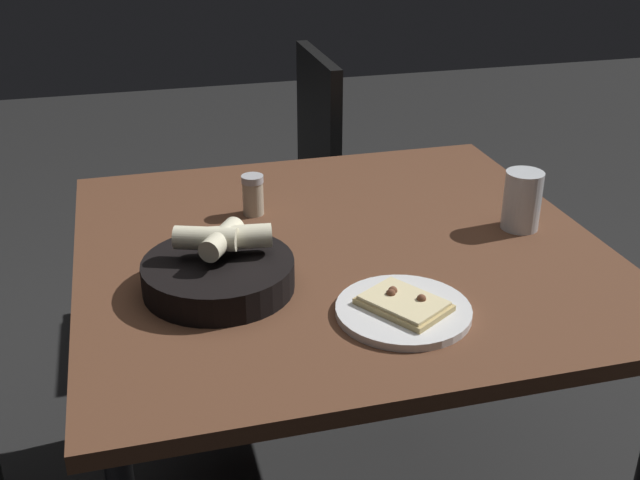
% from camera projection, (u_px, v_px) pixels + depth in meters
% --- Properties ---
extents(dining_table, '(1.00, 1.02, 0.72)m').
position_uv_depth(dining_table, '(340.00, 271.00, 1.57)').
color(dining_table, brown).
rests_on(dining_table, ground).
extents(pizza_plate, '(0.23, 0.23, 0.04)m').
position_uv_depth(pizza_plate, '(403.00, 309.00, 1.30)').
color(pizza_plate, white).
rests_on(pizza_plate, dining_table).
extents(bread_basket, '(0.27, 0.27, 0.12)m').
position_uv_depth(bread_basket, '(219.00, 271.00, 1.37)').
color(bread_basket, black).
rests_on(bread_basket, dining_table).
extents(beer_glass, '(0.08, 0.08, 0.12)m').
position_uv_depth(beer_glass, '(522.00, 204.00, 1.59)').
color(beer_glass, silver).
rests_on(beer_glass, dining_table).
extents(pepper_shaker, '(0.05, 0.05, 0.09)m').
position_uv_depth(pepper_shaker, '(253.00, 197.00, 1.66)').
color(pepper_shaker, '#BFB299').
rests_on(pepper_shaker, dining_table).
extents(chair_spare, '(0.44, 0.44, 0.88)m').
position_uv_depth(chair_spare, '(282.00, 173.00, 2.47)').
color(chair_spare, '#2B2B2B').
rests_on(chair_spare, ground).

